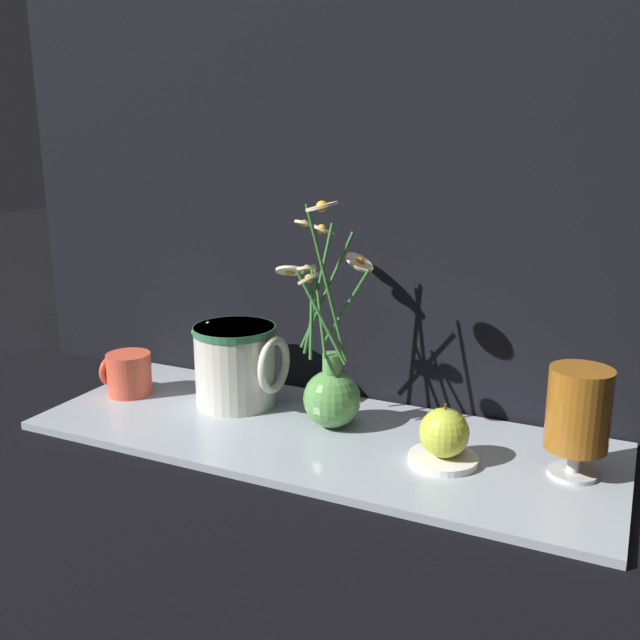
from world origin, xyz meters
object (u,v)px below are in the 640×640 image
at_px(vase_with_flowers, 331,383).
at_px(orange_fruit, 444,433).
at_px(yellow_mug, 128,374).
at_px(ceramic_pitcher, 236,362).
at_px(tea_glass, 578,411).

bearing_deg(vase_with_flowers, orange_fruit, -14.50).
xyz_separation_m(vase_with_flowers, yellow_mug, (-0.38, -0.02, -0.03)).
bearing_deg(ceramic_pitcher, vase_with_flowers, -6.02).
xyz_separation_m(vase_with_flowers, orange_fruit, (0.19, -0.05, -0.03)).
xyz_separation_m(yellow_mug, orange_fruit, (0.57, -0.03, 0.01)).
height_order(ceramic_pitcher, orange_fruit, ceramic_pitcher).
bearing_deg(tea_glass, ceramic_pitcher, 176.50).
bearing_deg(yellow_mug, orange_fruit, -2.84).
bearing_deg(vase_with_flowers, ceramic_pitcher, 173.98).
bearing_deg(tea_glass, yellow_mug, -179.40).
xyz_separation_m(ceramic_pitcher, tea_glass, (0.55, -0.03, 0.02)).
relative_size(ceramic_pitcher, orange_fruit, 2.10).
bearing_deg(tea_glass, orange_fruit, -167.82).
relative_size(yellow_mug, tea_glass, 0.58).
distance_m(ceramic_pitcher, orange_fruit, 0.38).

